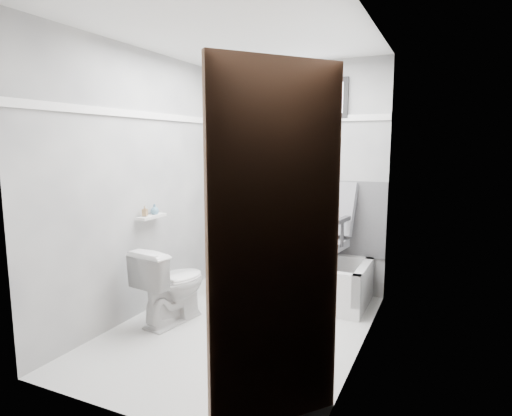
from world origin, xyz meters
The scene contains 19 objects.
floor centered at (0.00, 0.00, 0.00)m, with size 2.60×2.60×0.00m, color silver.
ceiling centered at (0.00, 0.00, 2.40)m, with size 2.60×2.60×0.00m, color silver.
wall_back centered at (0.00, 1.30, 1.20)m, with size 2.00×0.02×2.40m, color slate.
wall_front centered at (0.00, -1.30, 1.20)m, with size 2.00×0.02×2.40m, color slate.
wall_left centered at (-1.00, 0.00, 1.20)m, with size 0.02×2.60×2.40m, color slate.
wall_right centered at (1.00, 0.00, 1.20)m, with size 0.02×2.60×2.40m, color slate.
bathtub centered at (0.15, 0.93, 0.21)m, with size 1.50×0.70×0.42m, color silver, non-canonical shape.
office_chair centered at (0.37, 0.97, 0.66)m, with size 0.62×0.62×1.07m, color slate, non-canonical shape.
toilet centered at (-0.62, -0.07, 0.34)m, with size 0.38×0.69×0.67m, color silver.
door centered at (0.98, -1.28, 1.00)m, with size 0.78×0.78×2.00m, color brown, non-canonical shape.
window centered at (0.25, 1.29, 2.02)m, with size 0.66×0.04×0.40m, color black, non-canonical shape.
backerboard centered at (0.25, 1.29, 0.80)m, with size 1.50×0.02×0.78m, color #4C4C4F.
trim_back centered at (0.00, 1.29, 1.82)m, with size 2.00×0.02×0.06m, color white.
trim_left centered at (-0.99, 0.00, 1.82)m, with size 0.02×2.60×0.06m, color white.
pole centered at (-0.08, 1.06, 1.05)m, with size 0.02×0.02×1.95m, color white.
shelf centered at (-0.93, 0.07, 0.90)m, with size 0.10×0.32×0.03m, color silver.
soap_bottle_a centered at (-0.94, -0.01, 0.97)m, with size 0.04×0.04×0.09m, color olive.
soap_bottle_b centered at (-0.94, 0.13, 0.96)m, with size 0.08×0.08×0.10m, color teal.
faucet centered at (-0.20, 1.27, 0.55)m, with size 0.26×0.10×0.16m, color silver, non-canonical shape.
Camera 1 is at (1.56, -3.05, 1.56)m, focal length 30.00 mm.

